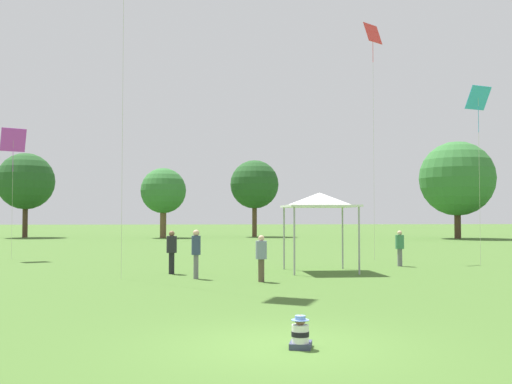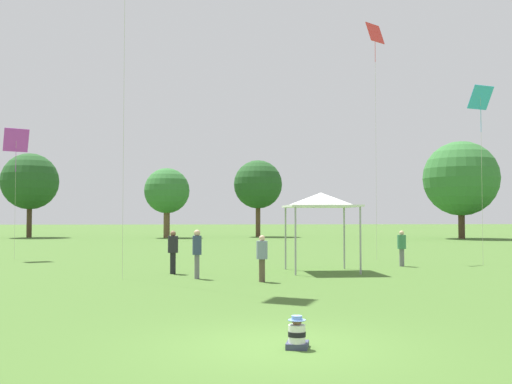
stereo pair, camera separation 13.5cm
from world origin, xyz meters
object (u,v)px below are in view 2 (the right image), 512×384
(kite_1, at_px, (16,142))
(kite_4, at_px, (375,39))
(distant_tree_1, at_px, (30,181))
(distant_tree_3, at_px, (167,191))
(person_standing_1, at_px, (197,249))
(distant_tree_0, at_px, (258,185))
(person_standing_0, at_px, (402,245))
(kite_3, at_px, (481,101))
(distant_tree_2, at_px, (461,179))
(person_standing_2, at_px, (173,248))
(person_standing_3, at_px, (262,254))
(canopy_tent, at_px, (321,200))
(seated_toddler, at_px, (297,335))

(kite_1, bearing_deg, kite_4, -169.80)
(distant_tree_1, height_order, distant_tree_3, distant_tree_1)
(person_standing_1, bearing_deg, distant_tree_0, -178.94)
(person_standing_1, bearing_deg, person_standing_0, 125.75)
(kite_3, height_order, distant_tree_2, distant_tree_2)
(person_standing_0, height_order, kite_4, kite_4)
(person_standing_2, distance_m, distant_tree_3, 38.92)
(kite_1, height_order, distant_tree_0, distant_tree_0)
(distant_tree_0, bearing_deg, person_standing_0, -84.79)
(distant_tree_2, bearing_deg, kite_3, -111.48)
(kite_3, xyz_separation_m, distant_tree_2, (12.14, 30.84, -1.55))
(distant_tree_2, bearing_deg, person_standing_3, -121.44)
(distant_tree_3, bearing_deg, kite_4, -67.88)
(person_standing_3, distance_m, kite_1, 17.19)
(kite_1, height_order, kite_4, kite_4)
(canopy_tent, xyz_separation_m, distant_tree_2, (19.99, 33.57, 3.07))
(distant_tree_2, xyz_separation_m, distant_tree_3, (-29.03, 4.59, -1.13))
(kite_1, xyz_separation_m, kite_4, (18.37, -1.79, 5.20))
(kite_1, bearing_deg, distant_tree_1, -58.73)
(canopy_tent, height_order, kite_1, kite_1)
(distant_tree_1, bearing_deg, kite_1, -74.48)
(kite_1, xyz_separation_m, distant_tree_0, (14.93, 32.60, -0.43))
(kite_3, relative_size, kite_4, 0.67)
(kite_1, xyz_separation_m, kite_3, (22.28, -5.27, 1.42))
(kite_3, relative_size, distant_tree_1, 0.93)
(kite_3, bearing_deg, distant_tree_2, -85.24)
(kite_3, bearing_deg, person_standing_1, 47.79)
(distant_tree_1, bearing_deg, person_standing_0, -54.04)
(distant_tree_1, bearing_deg, kite_4, -51.08)
(distant_tree_2, relative_size, distant_tree_3, 1.34)
(kite_4, bearing_deg, distant_tree_0, 104.02)
(canopy_tent, bearing_deg, person_standing_0, 30.26)
(person_standing_1, distance_m, kite_4, 15.90)
(seated_toddler, relative_size, person_standing_1, 0.32)
(person_standing_1, xyz_separation_m, person_standing_3, (2.20, -1.14, -0.12))
(seated_toddler, xyz_separation_m, canopy_tent, (2.87, 13.54, 2.59))
(kite_3, bearing_deg, kite_4, -15.47)
(kite_1, bearing_deg, canopy_tent, 166.77)
(person_standing_2, bearing_deg, person_standing_0, -74.74)
(person_standing_1, distance_m, distant_tree_3, 40.84)
(person_standing_2, relative_size, kite_4, 0.14)
(seated_toddler, bearing_deg, person_standing_3, 102.48)
(person_standing_0, bearing_deg, distant_tree_1, 172.76)
(seated_toddler, height_order, person_standing_1, person_standing_1)
(person_standing_1, height_order, distant_tree_2, distant_tree_2)
(person_standing_3, xyz_separation_m, canopy_tent, (2.63, 3.43, 1.90))
(person_standing_1, xyz_separation_m, canopy_tent, (4.84, 2.29, 1.78))
(kite_4, bearing_deg, kite_3, -33.42)
(person_standing_0, distance_m, person_standing_3, 8.78)
(kite_3, bearing_deg, seated_toddler, 82.85)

